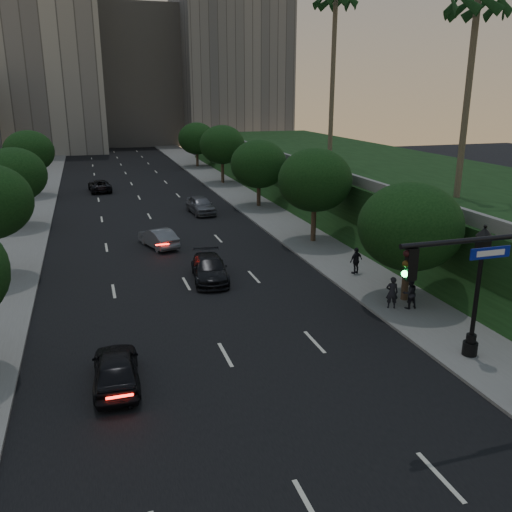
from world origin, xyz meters
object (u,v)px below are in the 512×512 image
object	(u,v)px
pedestrian_b	(410,293)
pedestrian_c	(356,261)
street_lamp	(476,298)
sedan_near_left	(116,368)
pedestrian_a	(392,292)
sedan_near_right	(210,269)
sedan_far_right	(201,205)
sedan_far_left	(100,186)
sedan_mid_left	(158,238)

from	to	relation	value
pedestrian_b	pedestrian_c	distance (m)	5.58
street_lamp	sedan_near_left	world-z (taller)	street_lamp
pedestrian_b	pedestrian_c	size ratio (longest dim) A/B	0.99
pedestrian_b	pedestrian_a	bearing A→B (deg)	-19.44
pedestrian_b	sedan_near_right	bearing A→B (deg)	-41.47
sedan_far_right	sedan_near_right	bearing A→B (deg)	-104.91
street_lamp	sedan_far_right	size ratio (longest dim) A/B	1.23
street_lamp	sedan_near_left	distance (m)	14.20
sedan_far_left	sedan_mid_left	bearing A→B (deg)	93.02
street_lamp	sedan_near_left	xyz separation A→B (m)	(-13.91, 2.06, -1.93)
sedan_near_left	sedan_mid_left	world-z (taller)	sedan_near_left
sedan_near_left	pedestrian_c	xyz separation A→B (m)	(14.23, 8.58, 0.24)
sedan_near_right	sedan_far_right	bearing A→B (deg)	86.52
street_lamp	sedan_near_right	bearing A→B (deg)	122.84
sedan_far_right	pedestrian_b	distance (m)	25.53
sedan_far_right	pedestrian_c	xyz separation A→B (m)	(5.27, -19.40, 0.17)
sedan_far_right	pedestrian_b	xyz separation A→B (m)	(5.32, -24.97, 0.16)
sedan_far_right	pedestrian_c	size ratio (longest dim) A/B	2.87
sedan_far_left	sedan_near_right	world-z (taller)	sedan_near_right
sedan_mid_left	sedan_near_right	world-z (taller)	sedan_near_right
sedan_mid_left	pedestrian_b	world-z (taller)	pedestrian_b
sedan_near_left	sedan_far_left	xyz separation A→B (m)	(0.74, 41.99, -0.06)
pedestrian_b	pedestrian_c	xyz separation A→B (m)	(-0.05, 5.58, 0.01)
street_lamp	pedestrian_c	xyz separation A→B (m)	(0.32, 10.64, -1.69)
sedan_near_right	sedan_mid_left	bearing A→B (deg)	110.31
pedestrian_c	sedan_far_right	bearing A→B (deg)	-93.59
sedan_near_right	sedan_far_right	world-z (taller)	sedan_far_right
sedan_far_right	pedestrian_a	size ratio (longest dim) A/B	2.82
sedan_far_left	pedestrian_c	size ratio (longest dim) A/B	2.92
sedan_far_right	sedan_near_left	bearing A→B (deg)	-112.62
sedan_far_right	pedestrian_a	world-z (taller)	pedestrian_a
sedan_far_left	pedestrian_b	xyz separation A→B (m)	(13.54, -38.99, 0.29)
sedan_near_left	sedan_mid_left	bearing A→B (deg)	-99.75
street_lamp	sedan_mid_left	bearing A→B (deg)	116.15
street_lamp	pedestrian_c	size ratio (longest dim) A/B	3.52
sedan_far_left	sedan_far_right	bearing A→B (deg)	115.74
sedan_mid_left	pedestrian_a	xyz separation A→B (m)	(9.52, -14.96, 0.29)
pedestrian_b	sedan_near_left	bearing A→B (deg)	11.76
street_lamp	pedestrian_b	world-z (taller)	street_lamp
sedan_near_left	sedan_far_right	bearing A→B (deg)	-105.34
sedan_far_left	pedestrian_b	distance (m)	41.28
street_lamp	sedan_far_left	distance (m)	46.03
sedan_near_left	sedan_near_right	bearing A→B (deg)	-116.88
sedan_mid_left	pedestrian_b	distance (m)	18.43
sedan_mid_left	pedestrian_a	size ratio (longest dim) A/B	2.51
sedan_far_left	pedestrian_c	xyz separation A→B (m)	(13.49, -33.41, 0.30)
sedan_mid_left	sedan_far_left	size ratio (longest dim) A/B	0.87
sedan_near_left	sedan_near_right	world-z (taller)	sedan_near_left
street_lamp	pedestrian_a	world-z (taller)	street_lamp
street_lamp	sedan_near_left	bearing A→B (deg)	171.56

